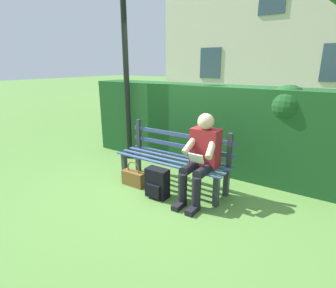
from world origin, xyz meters
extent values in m
plane|color=#517F38|center=(0.00, 0.00, 0.00)|extent=(60.00, 60.00, 0.00)
cube|color=#2D3338|center=(-0.80, 0.17, 0.21)|extent=(0.07, 0.07, 0.42)
cube|color=#2D3338|center=(0.80, 0.17, 0.21)|extent=(0.07, 0.07, 0.42)
cube|color=#2D3338|center=(-0.80, -0.17, 0.21)|extent=(0.07, 0.07, 0.42)
cube|color=#2D3338|center=(0.80, -0.17, 0.21)|extent=(0.07, 0.07, 0.42)
cube|color=#384C7A|center=(0.00, -0.22, 0.43)|extent=(1.76, 0.06, 0.02)
cube|color=#384C7A|center=(0.00, -0.07, 0.43)|extent=(1.76, 0.06, 0.02)
cube|color=#384C7A|center=(0.00, 0.07, 0.43)|extent=(1.76, 0.06, 0.02)
cube|color=#384C7A|center=(0.00, 0.22, 0.43)|extent=(1.76, 0.06, 0.02)
cube|color=#2D3338|center=(-0.80, -0.21, 0.67)|extent=(0.06, 0.06, 0.46)
cube|color=#2D3338|center=(0.80, -0.21, 0.67)|extent=(0.06, 0.06, 0.46)
cube|color=#384C7A|center=(0.00, -0.21, 0.59)|extent=(1.76, 0.02, 0.06)
cube|color=#384C7A|center=(0.00, -0.21, 0.76)|extent=(1.76, 0.02, 0.06)
cube|color=maroon|center=(-0.53, -0.02, 0.70)|extent=(0.38, 0.22, 0.52)
sphere|color=#D8AD8C|center=(-0.53, 0.00, 1.06)|extent=(0.22, 0.22, 0.22)
cylinder|color=black|center=(-0.63, 0.19, 0.46)|extent=(0.13, 0.42, 0.13)
cylinder|color=black|center=(-0.43, 0.19, 0.46)|extent=(0.13, 0.42, 0.13)
cylinder|color=black|center=(-0.63, 0.40, 0.22)|extent=(0.12, 0.12, 0.44)
cylinder|color=black|center=(-0.43, 0.40, 0.22)|extent=(0.12, 0.12, 0.44)
cube|color=black|center=(-0.63, 0.48, 0.04)|extent=(0.10, 0.24, 0.07)
cube|color=black|center=(-0.43, 0.48, 0.04)|extent=(0.10, 0.24, 0.07)
cylinder|color=#D8AD8C|center=(-0.68, 0.12, 0.77)|extent=(0.14, 0.32, 0.26)
cylinder|color=#D8AD8C|center=(-0.38, 0.12, 0.77)|extent=(0.14, 0.32, 0.26)
cube|color=white|center=(-0.53, 0.24, 0.63)|extent=(0.20, 0.07, 0.13)
cube|color=#19471E|center=(0.05, -1.08, 0.72)|extent=(4.56, 0.62, 1.45)
sphere|color=#19471E|center=(-1.32, -0.99, 1.23)|extent=(0.56, 0.56, 0.56)
sphere|color=#19471E|center=(1.19, -1.14, 1.16)|extent=(0.50, 0.50, 0.50)
cube|color=beige|center=(0.67, -8.88, 3.24)|extent=(8.87, 3.15, 6.48)
cube|color=#334756|center=(2.89, -7.28, 1.82)|extent=(0.90, 0.04, 1.20)
cube|color=black|center=(-0.02, 0.39, 0.21)|extent=(0.32, 0.17, 0.42)
cube|color=black|center=(-0.02, 0.50, 0.13)|extent=(0.22, 0.04, 0.18)
cylinder|color=black|center=(-0.11, 0.29, 0.23)|extent=(0.04, 0.04, 0.25)
cylinder|color=black|center=(0.08, 0.29, 0.23)|extent=(0.04, 0.04, 0.25)
cube|color=brown|center=(0.50, 0.30, 0.11)|extent=(0.38, 0.14, 0.22)
torus|color=brown|center=(0.50, 0.30, 0.27)|extent=(0.23, 0.02, 0.23)
cylinder|color=black|center=(1.42, -0.64, 0.05)|extent=(0.19, 0.19, 0.10)
cylinder|color=black|center=(1.42, -0.64, 1.51)|extent=(0.10, 0.10, 3.02)
camera|label=1|loc=(-2.02, 3.09, 1.79)|focal=28.39mm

